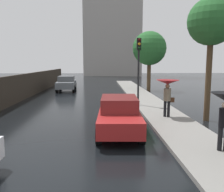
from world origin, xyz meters
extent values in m
plane|color=black|center=(0.00, 0.00, 0.00)|extent=(120.00, 120.00, 0.00)
cube|color=slate|center=(-1.81, 18.86, 0.66)|extent=(1.99, 4.64, 0.64)
cube|color=#494D50|center=(-1.81, 18.82, 1.23)|extent=(1.64, 2.10, 0.52)
cylinder|color=black|center=(-0.93, 17.41, 0.34)|extent=(0.26, 0.69, 0.68)
cylinder|color=black|center=(-2.54, 17.32, 0.34)|extent=(0.26, 0.69, 0.68)
cylinder|color=black|center=(-1.09, 20.40, 0.34)|extent=(0.26, 0.69, 0.68)
cylinder|color=black|center=(-2.70, 20.32, 0.34)|extent=(0.26, 0.69, 0.68)
cube|color=maroon|center=(2.51, 3.66, 0.63)|extent=(1.80, 4.23, 0.58)
cube|color=maroon|center=(2.52, 3.79, 1.20)|extent=(1.51, 2.06, 0.55)
cylinder|color=black|center=(1.83, 5.06, 0.34)|extent=(0.25, 0.69, 0.68)
cylinder|color=black|center=(3.31, 4.99, 0.34)|extent=(0.25, 0.69, 0.68)
cylinder|color=black|center=(1.70, 2.32, 0.34)|extent=(0.25, 0.69, 0.68)
cylinder|color=black|center=(3.19, 2.25, 0.34)|extent=(0.25, 0.69, 0.68)
cylinder|color=black|center=(5.46, 1.21, 0.52)|extent=(0.14, 0.14, 0.75)
cylinder|color=black|center=(5.55, 1.19, 1.18)|extent=(0.33, 0.33, 0.58)
cylinder|color=black|center=(5.17, 5.92, 0.55)|extent=(0.14, 0.14, 0.81)
cylinder|color=black|center=(4.99, 5.94, 0.55)|extent=(0.14, 0.14, 0.81)
cylinder|color=#726651|center=(5.08, 5.93, 1.26)|extent=(0.36, 0.36, 0.63)
sphere|color=#8C6647|center=(5.08, 5.93, 1.69)|extent=(0.22, 0.22, 0.22)
cube|color=#3F2314|center=(5.34, 5.90, 1.00)|extent=(0.21, 0.12, 0.24)
cylinder|color=#4C4C51|center=(5.08, 5.93, 1.60)|extent=(0.02, 0.02, 0.80)
cone|color=maroon|center=(5.08, 5.93, 1.89)|extent=(1.13, 1.13, 0.21)
cylinder|color=black|center=(4.15, 9.38, 1.88)|extent=(0.12, 0.12, 3.48)
cube|color=black|center=(4.15, 9.38, 3.99)|extent=(0.26, 0.26, 0.75)
sphere|color=#360503|center=(4.15, 9.20, 4.24)|extent=(0.17, 0.17, 0.17)
sphere|color=orange|center=(4.15, 9.20, 3.99)|extent=(0.17, 0.17, 0.17)
sphere|color=black|center=(4.15, 9.20, 3.74)|extent=(0.17, 0.17, 0.17)
cylinder|color=#4C3823|center=(6.98, 5.60, 1.99)|extent=(0.28, 0.28, 3.98)
sphere|color=#28662D|center=(6.98, 5.60, 4.77)|extent=(2.24, 2.24, 2.24)
cylinder|color=#4C3823|center=(6.68, 18.82, 1.55)|extent=(0.39, 0.39, 3.10)
sphere|color=#28662D|center=(6.68, 18.82, 4.30)|extent=(3.43, 3.43, 3.43)
cube|color=#9E9993|center=(4.54, 48.50, 16.42)|extent=(13.27, 9.33, 32.84)
camera|label=1|loc=(1.82, -5.76, 2.85)|focal=38.31mm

